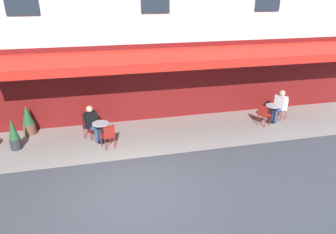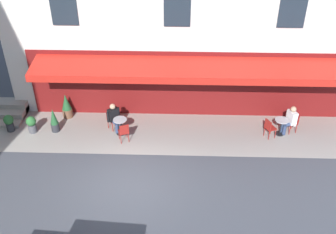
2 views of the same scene
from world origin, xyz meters
The scene contains 15 objects.
ground_plane centered at (0.00, 0.00, 0.00)m, with size 70.00×70.00×0.00m, color #42444C.
sidewalk_cafe_terrace centered at (-3.25, -3.40, 0.00)m, with size 20.50×3.20×0.01m, color gray.
back_alley_steps centered at (6.60, -4.59, 0.24)m, with size 2.40×1.75×0.60m.
cafe_table_near_entrance centered at (0.74, -3.26, 0.49)m, with size 0.60×0.60×0.75m.
cafe_chair_red_kerbside centered at (0.50, -2.68, 0.55)m, with size 0.52×0.52×0.91m.
cafe_chair_red_corner_left centered at (1.18, -3.72, 0.55)m, with size 0.57×0.57×0.91m.
cafe_table_mid_terrace centered at (-6.28, -3.46, 0.49)m, with size 0.60×0.60×0.75m.
cafe_chair_red_facing_street centered at (-5.71, -3.19, 0.55)m, with size 0.53×0.53×0.91m.
cafe_chair_red_corner_right centered at (-6.87, -3.69, 0.55)m, with size 0.52×0.52×0.91m.
seated_patron_in_white centered at (-6.67, -3.61, 0.70)m, with size 0.64×0.64×1.32m.
seated_companion_in_black centered at (1.03, -3.56, 0.70)m, with size 0.64×0.64×1.31m.
potted_plant_entrance_left centered at (4.67, -3.27, 0.42)m, with size 0.44×0.44×0.79m.
potted_plant_under_sign centered at (5.70, -3.33, 0.45)m, with size 0.44×0.44×0.80m.
potted_plant_by_steps centered at (3.42, -4.56, 0.58)m, with size 0.46×0.46×1.19m.
potted_plant_mid_terrace centered at (3.68, -3.38, 0.56)m, with size 0.36×0.36×1.14m.
Camera 2 is at (-1.80, 10.53, 9.89)m, focal length 41.05 mm.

